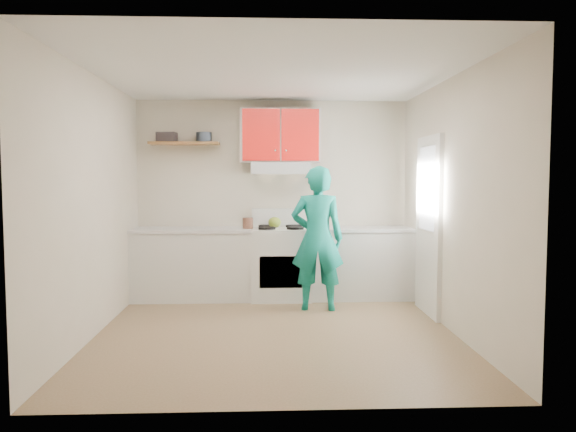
{
  "coord_description": "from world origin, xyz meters",
  "views": [
    {
      "loc": [
        -0.11,
        -5.52,
        1.57
      ],
      "look_at": [
        0.15,
        0.55,
        1.15
      ],
      "focal_mm": 34.35,
      "sensor_mm": 36.0,
      "label": 1
    }
  ],
  "objects_px": {
    "kettle": "(275,222)",
    "crock": "(248,224)",
    "tin": "(204,137)",
    "stove": "(281,263)",
    "person": "(317,238)"
  },
  "relations": [
    {
      "from": "tin",
      "to": "crock",
      "type": "distance_m",
      "value": 1.27
    },
    {
      "from": "kettle",
      "to": "crock",
      "type": "bearing_deg",
      "value": -157.82
    },
    {
      "from": "crock",
      "to": "person",
      "type": "distance_m",
      "value": 1.03
    },
    {
      "from": "stove",
      "to": "kettle",
      "type": "distance_m",
      "value": 0.54
    },
    {
      "from": "kettle",
      "to": "person",
      "type": "height_order",
      "value": "person"
    },
    {
      "from": "stove",
      "to": "person",
      "type": "xyz_separation_m",
      "value": [
        0.42,
        -0.63,
        0.4
      ]
    },
    {
      "from": "stove",
      "to": "crock",
      "type": "relative_size",
      "value": 5.72
    },
    {
      "from": "tin",
      "to": "kettle",
      "type": "height_order",
      "value": "tin"
    },
    {
      "from": "tin",
      "to": "crock",
      "type": "relative_size",
      "value": 1.27
    },
    {
      "from": "tin",
      "to": "kettle",
      "type": "xyz_separation_m",
      "value": [
        0.92,
        -0.12,
        -1.11
      ]
    },
    {
      "from": "person",
      "to": "crock",
      "type": "bearing_deg",
      "value": -29.07
    },
    {
      "from": "crock",
      "to": "stove",
      "type": "bearing_deg",
      "value": 5.52
    },
    {
      "from": "tin",
      "to": "kettle",
      "type": "distance_m",
      "value": 1.44
    },
    {
      "from": "crock",
      "to": "person",
      "type": "bearing_deg",
      "value": -34.78
    },
    {
      "from": "crock",
      "to": "tin",
      "type": "bearing_deg",
      "value": 160.0
    }
  ]
}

